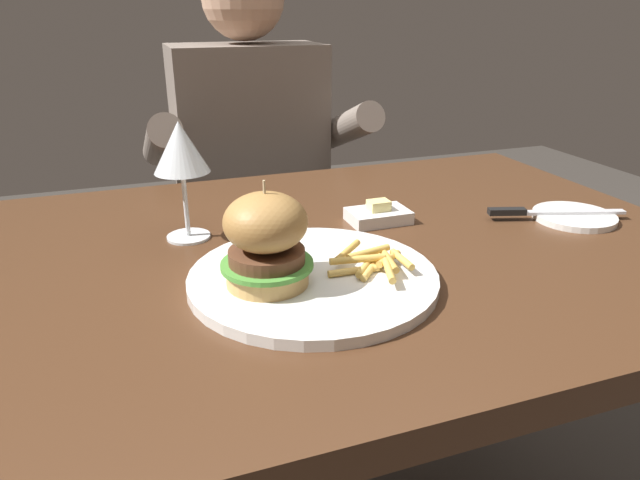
% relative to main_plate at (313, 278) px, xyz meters
% --- Properties ---
extents(dining_table, '(1.15, 0.78, 0.74)m').
position_rel_main_plate_xyz_m(dining_table, '(0.05, 0.11, -0.11)').
color(dining_table, '#472B19').
rests_on(dining_table, ground).
extents(main_plate, '(0.31, 0.31, 0.01)m').
position_rel_main_plate_xyz_m(main_plate, '(0.00, 0.00, 0.00)').
color(main_plate, white).
rests_on(main_plate, dining_table).
extents(burger_sandwich, '(0.11, 0.11, 0.13)m').
position_rel_main_plate_xyz_m(burger_sandwich, '(-0.06, -0.01, 0.06)').
color(burger_sandwich, tan).
rests_on(burger_sandwich, main_plate).
extents(fries_pile, '(0.11, 0.13, 0.02)m').
position_rel_main_plate_xyz_m(fries_pile, '(0.07, -0.02, 0.02)').
color(fries_pile, '#EABC5B').
rests_on(fries_pile, main_plate).
extents(wine_glass, '(0.08, 0.08, 0.18)m').
position_rel_main_plate_xyz_m(wine_glass, '(-0.13, 0.21, 0.13)').
color(wine_glass, silver).
rests_on(wine_glass, dining_table).
extents(bread_plate, '(0.13, 0.13, 0.01)m').
position_rel_main_plate_xyz_m(bread_plate, '(0.48, 0.07, -0.00)').
color(bread_plate, white).
rests_on(bread_plate, dining_table).
extents(table_knife, '(0.22, 0.08, 0.01)m').
position_rel_main_plate_xyz_m(table_knife, '(0.43, 0.09, 0.01)').
color(table_knife, silver).
rests_on(table_knife, bread_plate).
extents(butter_dish, '(0.10, 0.06, 0.04)m').
position_rel_main_plate_xyz_m(butter_dish, '(0.17, 0.17, 0.00)').
color(butter_dish, white).
rests_on(butter_dish, dining_table).
extents(diner_person, '(0.51, 0.36, 1.18)m').
position_rel_main_plate_xyz_m(diner_person, '(0.10, 0.77, -0.18)').
color(diner_person, '#282833').
rests_on(diner_person, ground).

